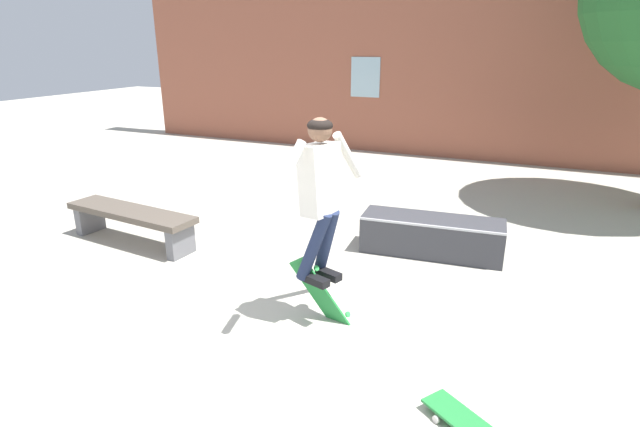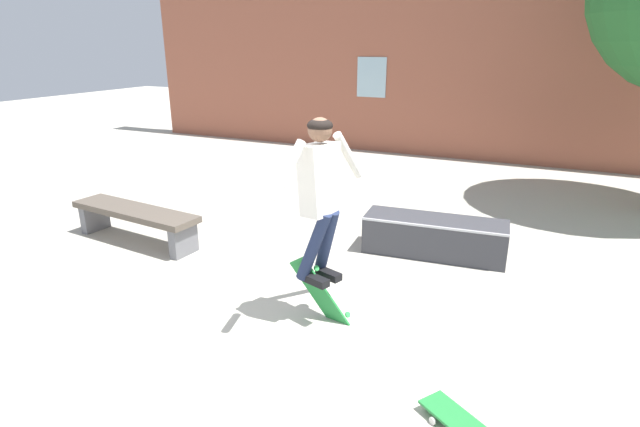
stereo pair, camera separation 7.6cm
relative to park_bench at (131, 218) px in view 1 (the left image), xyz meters
name	(u,v)px [view 1 (the left image)]	position (x,y,z in m)	size (l,w,h in m)	color
ground_plane	(261,341)	(2.68, -1.31, -0.34)	(40.00, 40.00, 0.00)	#B2AD9E
building_backdrop	(449,54)	(2.68, 6.99, 1.90)	(16.55, 0.52, 5.40)	#93513D
park_bench	(131,218)	(0.00, 0.00, 0.00)	(1.97, 0.64, 0.46)	brown
skate_ledge	(432,236)	(3.65, 1.23, -0.11)	(1.75, 0.69, 0.47)	#38383D
skater	(320,187)	(3.01, -0.75, 0.97)	(0.44, 1.11, 1.51)	silver
skateboard_flipping	(322,297)	(3.03, -0.74, -0.11)	(0.67, 0.19, 0.82)	#237F38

